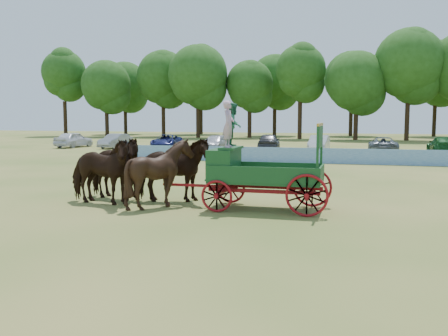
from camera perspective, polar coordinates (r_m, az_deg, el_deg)
ground at (r=17.12m, az=5.95°, el=-4.95°), size 160.00×160.00×0.00m
horse_lead_left at (r=18.81m, az=-14.08°, el=-0.35°), size 3.04×1.69×2.44m
horse_lead_right at (r=19.77m, az=-12.52°, el=-0.01°), size 3.14×2.02×2.44m
horse_wheel_left at (r=17.76m, az=-7.32°, el=-0.57°), size 2.57×2.38×2.45m
horse_wheel_right at (r=18.78m, az=-6.03°, el=-0.21°), size 3.13×2.01×2.44m
farm_dray at (r=17.37m, az=2.45°, el=0.70°), size 6.00×2.00×3.75m
sponsor_banner at (r=34.90m, az=9.15°, el=1.43°), size 26.00×0.08×1.05m
parked_cars at (r=46.86m, az=4.96°, el=2.89°), size 42.64×6.40×1.65m
treeline at (r=77.02m, az=12.06°, el=10.53°), size 89.03×24.50×15.78m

